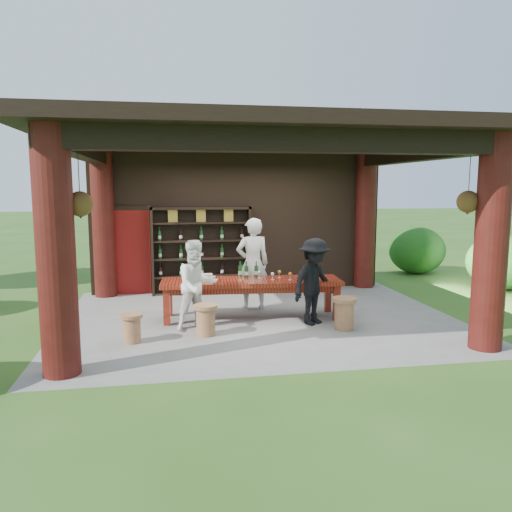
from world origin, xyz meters
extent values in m
plane|color=#2D5119|center=(0.00, 0.00, 0.00)|extent=(90.00, 90.00, 0.00)
cube|color=slate|center=(0.00, 0.00, -0.05)|extent=(7.40, 5.90, 0.10)
cube|color=black|center=(0.00, 2.75, 1.65)|extent=(7.00, 0.18, 3.30)
cube|color=maroon|center=(-2.60, 2.65, 1.00)|extent=(0.95, 0.06, 2.00)
cylinder|color=#380C0A|center=(-3.15, -2.40, 1.65)|extent=(0.50, 0.50, 3.30)
cylinder|color=#380C0A|center=(3.15, -2.40, 1.65)|extent=(0.50, 0.50, 3.30)
cylinder|color=#380C0A|center=(-3.15, 2.55, 1.65)|extent=(0.50, 0.50, 3.30)
cylinder|color=#380C0A|center=(3.15, 2.55, 1.65)|extent=(0.50, 0.50, 3.30)
cube|color=black|center=(0.00, -2.40, 3.15)|extent=(6.70, 0.35, 0.35)
cube|color=black|center=(-3.15, 0.00, 3.15)|extent=(0.30, 5.20, 0.30)
cube|color=black|center=(3.15, 0.00, 3.15)|extent=(0.30, 5.20, 0.30)
cube|color=black|center=(0.00, 0.00, 3.40)|extent=(7.50, 6.00, 0.20)
cylinder|color=black|center=(-2.85, -2.20, 2.62)|extent=(0.01, 0.01, 0.75)
cone|color=black|center=(-2.85, -2.20, 2.17)|extent=(0.32, 0.32, 0.18)
sphere|color=#1E5919|center=(-2.85, -2.20, 2.28)|extent=(0.34, 0.34, 0.34)
cylinder|color=black|center=(2.85, -2.20, 2.62)|extent=(0.01, 0.01, 0.75)
cone|color=black|center=(2.85, -2.20, 2.17)|extent=(0.32, 0.32, 0.18)
sphere|color=#1E5919|center=(2.85, -2.20, 2.28)|extent=(0.34, 0.34, 0.34)
cube|color=#5B150D|center=(-0.16, 0.02, 0.71)|extent=(3.46, 1.12, 0.08)
cube|color=#5B150D|center=(-0.16, 0.02, 0.61)|extent=(3.25, 0.95, 0.12)
cube|color=#5B150D|center=(-1.76, -0.21, 0.34)|extent=(0.13, 0.13, 0.67)
cube|color=#5B150D|center=(1.40, -0.43, 0.34)|extent=(0.13, 0.13, 0.67)
cube|color=#5B150D|center=(-1.71, 0.47, 0.34)|extent=(0.13, 0.13, 0.67)
cube|color=#5B150D|center=(1.45, 0.24, 0.34)|extent=(0.13, 0.13, 0.67)
cylinder|color=brown|center=(-1.11, -0.96, 0.23)|extent=(0.32, 0.32, 0.47)
cylinder|color=brown|center=(-1.11, -0.96, 0.50)|extent=(0.40, 0.40, 0.06)
cylinder|color=brown|center=(1.33, -1.02, 0.25)|extent=(0.34, 0.34, 0.50)
cylinder|color=brown|center=(1.33, -1.02, 0.53)|extent=(0.43, 0.43, 0.07)
cylinder|color=brown|center=(-2.32, -1.16, 0.21)|extent=(0.28, 0.28, 0.42)
cylinder|color=brown|center=(-2.32, -1.16, 0.44)|extent=(0.36, 0.36, 0.06)
imported|color=white|center=(-0.01, 0.75, 0.94)|extent=(0.72, 0.50, 1.88)
imported|color=white|center=(-1.23, -0.55, 0.79)|extent=(0.92, 0.82, 1.59)
imported|color=black|center=(0.91, -0.58, 0.79)|extent=(1.18, 1.04, 1.58)
cube|color=#BF6672|center=(-1.03, 0.00, 0.82)|extent=(0.27, 0.20, 0.14)
ellipsoid|color=#194C14|center=(6.31, 1.65, 0.58)|extent=(1.60, 1.60, 1.36)
ellipsoid|color=#194C14|center=(5.41, 4.13, 0.58)|extent=(1.60, 1.60, 1.36)
camera|label=1|loc=(-1.69, -9.21, 2.51)|focal=35.00mm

